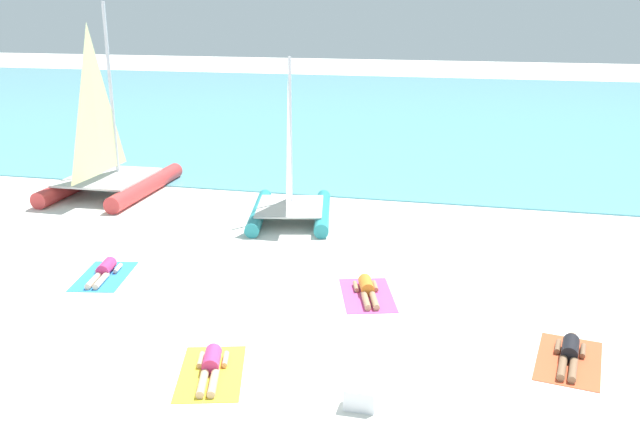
% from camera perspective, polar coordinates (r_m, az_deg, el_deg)
% --- Properties ---
extents(ground_plane, '(120.00, 120.00, 0.00)m').
position_cam_1_polar(ground_plane, '(22.31, 3.19, 0.97)').
color(ground_plane, white).
extents(ocean_water, '(120.00, 40.00, 0.05)m').
position_cam_1_polar(ocean_water, '(42.07, 8.25, 8.49)').
color(ocean_water, '#5BB2C1').
rests_on(ocean_water, ground).
extents(sailboat_teal, '(3.04, 4.06, 4.77)m').
position_cam_1_polar(sailboat_teal, '(20.22, -2.51, 1.37)').
color(sailboat_teal, teal).
rests_on(sailboat_teal, ground).
extents(sailboat_red, '(3.19, 4.89, 6.29)m').
position_cam_1_polar(sailboat_red, '(24.14, -17.28, 3.76)').
color(sailboat_red, '#CC3838').
rests_on(sailboat_red, ground).
extents(towel_leftmost, '(1.45, 2.08, 0.01)m').
position_cam_1_polar(towel_leftmost, '(17.02, -17.61, -5.02)').
color(towel_leftmost, '#338CD8').
rests_on(towel_leftmost, ground).
extents(sunbather_leftmost, '(0.70, 1.56, 0.30)m').
position_cam_1_polar(sunbather_leftmost, '(17.04, -17.57, -4.55)').
color(sunbather_leftmost, '#D83372').
rests_on(sunbather_leftmost, towel_leftmost).
extents(towel_center_left, '(1.58, 2.13, 0.01)m').
position_cam_1_polar(towel_center_left, '(12.39, -9.10, -13.03)').
color(towel_center_left, yellow).
rests_on(towel_center_left, ground).
extents(sunbather_center_left, '(0.80, 1.55, 0.30)m').
position_cam_1_polar(sunbather_center_left, '(12.39, -9.09, -12.38)').
color(sunbather_center_left, '#D83372').
rests_on(sunbather_center_left, towel_center_left).
extents(towel_center_right, '(1.60, 2.14, 0.01)m').
position_cam_1_polar(towel_center_right, '(15.25, 3.98, -6.83)').
color(towel_center_right, '#D84C99').
rests_on(towel_center_right, ground).
extents(sunbather_center_right, '(0.82, 1.54, 0.30)m').
position_cam_1_polar(sunbather_center_right, '(15.27, 3.96, -6.30)').
color(sunbather_center_right, orange).
rests_on(sunbather_center_right, towel_center_right).
extents(towel_rightmost, '(1.39, 2.05, 0.01)m').
position_cam_1_polar(towel_rightmost, '(13.40, 20.10, -11.47)').
color(towel_rightmost, '#EA5933').
rests_on(towel_rightmost, ground).
extents(sunbather_rightmost, '(0.65, 1.57, 0.30)m').
position_cam_1_polar(sunbather_rightmost, '(13.41, 20.17, -10.87)').
color(sunbather_rightmost, black).
rests_on(sunbather_rightmost, towel_rightmost).
extents(cooler_box, '(0.50, 0.36, 0.36)m').
position_cam_1_polar(cooler_box, '(11.27, 3.41, -15.09)').
color(cooler_box, white).
rests_on(cooler_box, ground).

